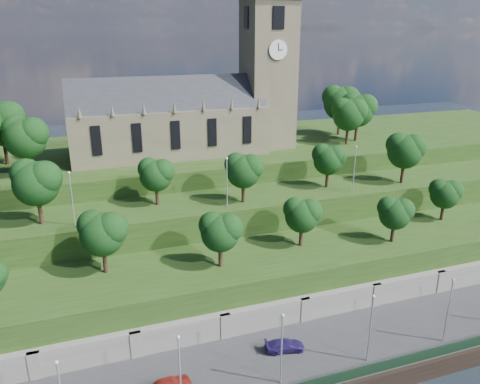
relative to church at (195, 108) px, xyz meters
name	(u,v)px	position (x,y,z in m)	size (l,w,h in m)	color
promenade	(284,364)	(-0.79, -39.98, -21.52)	(160.00, 12.00, 2.00)	#2D2D30
retaining_wall	(264,321)	(-0.79, -34.01, -20.02)	(160.00, 2.10, 5.00)	slate
embankment_lower	(246,285)	(-0.79, -27.98, -18.52)	(160.00, 12.00, 8.00)	#213B13
embankment_upper	(221,237)	(-0.79, -16.98, -16.52)	(160.00, 10.00, 12.00)	#213B13
hilltop	(189,185)	(-0.79, 4.02, -15.02)	(160.00, 32.00, 15.00)	#213B13
church	(195,108)	(0.00, 0.00, 0.00)	(38.60, 12.35, 27.60)	brown
trees_lower	(254,222)	(0.28, -27.66, -9.90)	(65.12, 8.72, 7.76)	black
trees_upper	(239,165)	(1.70, -17.97, -5.35)	(59.65, 7.94, 8.38)	black
trees_hilltop	(177,116)	(-3.57, -1.30, -0.97)	(71.14, 16.23, 10.51)	black
lamp_posts_promenade	(282,344)	(-2.79, -43.48, -15.91)	(60.36, 0.36, 8.00)	#B2B2B7
lamp_posts_upper	(227,178)	(-0.79, -19.98, -6.39)	(40.36, 0.36, 7.07)	#B2B2B7
car_right	(284,345)	(-0.38, -39.08, -19.89)	(1.77, 4.35, 1.26)	#21164F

